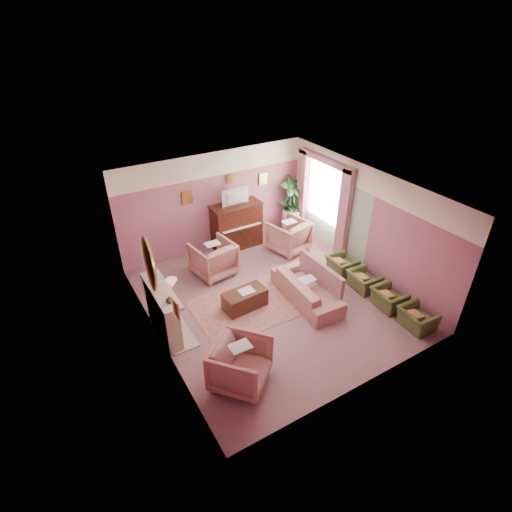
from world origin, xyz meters
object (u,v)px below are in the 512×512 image
sofa (307,285)px  olive_chair_d (342,263)px  floral_armchair_front (241,362)px  side_table (291,221)px  television (237,196)px  floral_armchair_left (213,257)px  olive_chair_b (389,296)px  piano (237,226)px  floral_armchair_right (289,234)px  coffee_table (245,299)px  olive_chair_a (418,316)px  olive_chair_c (364,278)px

sofa → olive_chair_d: size_ratio=2.83×
floral_armchair_front → side_table: (4.18, 4.41, -0.16)m
television → floral_armchair_front: size_ratio=0.79×
floral_armchair_left → olive_chair_b: 4.41m
piano → side_table: 1.88m
television → floral_armchair_right: bearing=-37.4°
floral_armchair_right → side_table: 1.13m
floral_armchair_left → coffee_table: bearing=-89.6°
olive_chair_a → olive_chair_c: same height
olive_chair_a → olive_chair_d: size_ratio=1.00×
olive_chair_d → side_table: 2.58m
coffee_table → olive_chair_b: size_ratio=1.37×
piano → sofa: piano is taller
sofa → floral_armchair_left: (-1.42, 2.13, 0.09)m
coffee_table → sofa: (1.41, -0.49, 0.19)m
floral_armchair_front → olive_chair_c: floral_armchair_front is taller
coffee_table → olive_chair_d: 2.89m
piano → olive_chair_d: 3.15m
olive_chair_a → floral_armchair_front: bearing=171.2°
coffee_table → olive_chair_a: size_ratio=1.37×
piano → coffee_table: (-1.19, -2.59, -0.43)m
floral_armchair_left → floral_armchair_front: (-1.13, -3.52, 0.00)m
piano → olive_chair_c: (1.69, -3.46, -0.34)m
television → olive_chair_d: size_ratio=1.10×
sofa → olive_chair_a: sofa is taller
television → olive_chair_b: (1.69, -4.23, -1.29)m
floral_armchair_left → olive_chair_a: size_ratio=1.40×
coffee_table → floral_armchair_left: (-0.01, 1.63, 0.28)m
floral_armchair_front → floral_armchair_right: bearing=45.3°
olive_chair_a → floral_armchair_right: bearing=97.2°
olive_chair_b → sofa: bearing=141.0°
floral_armchair_front → olive_chair_b: bearing=2.8°
sofa → floral_armchair_front: 2.90m
television → olive_chair_a: bearing=-71.5°
sofa → floral_armchair_front: (-2.54, -1.39, 0.09)m
sofa → olive_chair_a: size_ratio=2.83×
floral_armchair_right → side_table: (0.69, 0.88, -0.16)m
television → floral_armchair_front: bearing=-117.8°
television → sofa: (0.21, -3.03, -1.18)m
floral_armchair_right → olive_chair_c: floral_armchair_right is taller
television → olive_chair_d: (1.69, -2.59, -1.29)m
floral_armchair_right → olive_chair_d: floral_armchair_right is taller
sofa → television: bearing=94.1°
floral_armchair_front → olive_chair_d: floral_armchair_front is taller
television → olive_chair_a: (1.69, -5.05, -1.29)m
olive_chair_d → coffee_table: bearing=179.0°
side_table → floral_armchair_right: bearing=-128.0°
piano → olive_chair_c: size_ratio=1.92×
floral_armchair_front → olive_chair_a: 4.07m
olive_chair_c → coffee_table: bearing=163.2°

